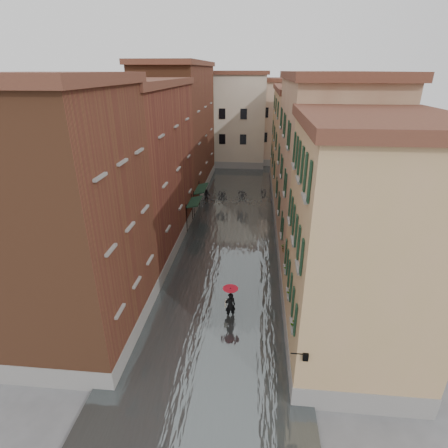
% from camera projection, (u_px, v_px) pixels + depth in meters
% --- Properties ---
extents(ground, '(120.00, 120.00, 0.00)m').
position_uv_depth(ground, '(216.00, 315.00, 21.13)').
color(ground, '#57575A').
rests_on(ground, ground).
extents(floodwater, '(10.00, 60.00, 0.20)m').
position_uv_depth(floodwater, '(232.00, 226.00, 32.93)').
color(floodwater, '#495051').
rests_on(floodwater, ground).
extents(building_left_near, '(6.00, 8.00, 13.00)m').
position_uv_depth(building_left_near, '(70.00, 226.00, 17.30)').
color(building_left_near, brown).
rests_on(building_left_near, ground).
extents(building_left_mid, '(6.00, 14.00, 12.50)m').
position_uv_depth(building_left_mid, '(140.00, 172.00, 27.41)').
color(building_left_mid, brown).
rests_on(building_left_mid, ground).
extents(building_left_far, '(6.00, 16.00, 14.00)m').
position_uv_depth(building_left_far, '(180.00, 131.00, 40.77)').
color(building_left_far, brown).
rests_on(building_left_far, ground).
extents(building_right_near, '(6.00, 8.00, 11.50)m').
position_uv_depth(building_right_near, '(358.00, 252.00, 16.38)').
color(building_right_near, tan).
rests_on(building_right_near, ground).
extents(building_right_mid, '(6.00, 14.00, 13.00)m').
position_uv_depth(building_right_mid, '(322.00, 173.00, 26.09)').
color(building_right_mid, tan).
rests_on(building_right_mid, ground).
extents(building_right_far, '(6.00, 16.00, 11.50)m').
position_uv_depth(building_right_far, '(300.00, 144.00, 40.05)').
color(building_right_far, tan).
rests_on(building_right_far, ground).
extents(building_end_cream, '(12.00, 9.00, 13.00)m').
position_uv_depth(building_end_cream, '(225.00, 121.00, 53.37)').
color(building_end_cream, beige).
rests_on(building_end_cream, ground).
extents(building_end_pink, '(10.00, 9.00, 12.00)m').
position_uv_depth(building_end_pink, '(283.00, 123.00, 54.61)').
color(building_end_pink, tan).
rests_on(building_end_pink, ground).
extents(awning_near, '(1.09, 2.84, 2.80)m').
position_uv_depth(awning_near, '(194.00, 203.00, 31.91)').
color(awning_near, black).
rests_on(awning_near, ground).
extents(awning_far, '(1.09, 3.39, 2.80)m').
position_uv_depth(awning_far, '(201.00, 189.00, 35.50)').
color(awning_far, black).
rests_on(awning_far, ground).
extents(wall_lantern, '(0.71, 0.22, 0.35)m').
position_uv_depth(wall_lantern, '(305.00, 356.00, 14.08)').
color(wall_lantern, black).
rests_on(wall_lantern, ground).
extents(window_planters, '(0.59, 8.32, 0.84)m').
position_uv_depth(window_planters, '(291.00, 276.00, 18.63)').
color(window_planters, brown).
rests_on(window_planters, ground).
extents(pedestrian_main, '(0.93, 0.93, 2.06)m').
position_uv_depth(pedestrian_main, '(230.00, 300.00, 20.42)').
color(pedestrian_main, black).
rests_on(pedestrian_main, ground).
extents(pedestrian_far, '(0.79, 0.64, 1.56)m').
position_uv_depth(pedestrian_far, '(207.00, 196.00, 38.79)').
color(pedestrian_far, black).
rests_on(pedestrian_far, ground).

